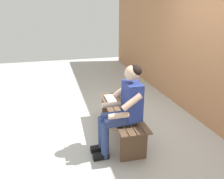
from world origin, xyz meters
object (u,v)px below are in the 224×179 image
person_seated (123,107)px  book_open (111,100)px  bench_near (121,117)px  apple (125,104)px

person_seated → book_open: bearing=-3.0°
person_seated → bench_near: bearing=-14.1°
apple → person_seated: bearing=159.4°
book_open → bench_near: bearing=-170.4°
book_open → person_seated: bearing=178.8°
bench_near → apple: apple is taller
apple → book_open: size_ratio=0.20×
bench_near → person_seated: (-0.40, 0.10, 0.35)m
apple → book_open: apple is taller
bench_near → apple: 0.21m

